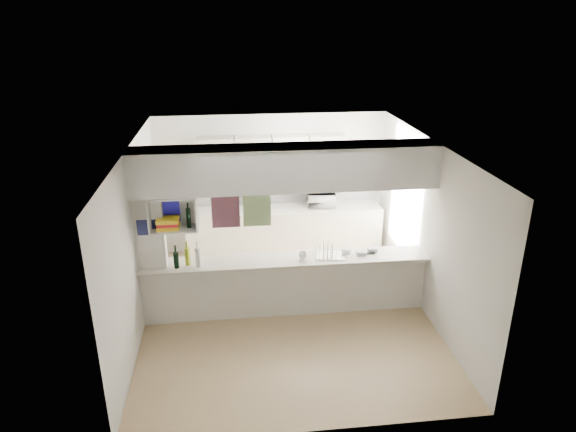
{
  "coord_description": "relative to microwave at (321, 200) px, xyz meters",
  "views": [
    {
      "loc": [
        -0.76,
        -6.69,
        4.25
      ],
      "look_at": [
        0.08,
        0.5,
        1.39
      ],
      "focal_mm": 32.0,
      "sensor_mm": 36.0,
      "label": 1
    }
  ],
  "objects": [
    {
      "name": "cup",
      "position": [
        -0.66,
        -2.12,
        -0.08
      ],
      "size": [
        0.14,
        0.14,
        0.09
      ],
      "primitive_type": "imported",
      "rotation": [
        0.0,
        0.0,
        0.21
      ],
      "color": "white",
      "rests_on": "dish_rack"
    },
    {
      "name": "wall_right",
      "position": [
        1.21,
        -2.09,
        0.24
      ],
      "size": [
        0.0,
        4.8,
        4.8
      ],
      "primitive_type": "plane",
      "rotation": [
        1.57,
        0.0,
        -1.57
      ],
      "color": "silver",
      "rests_on": "floor"
    },
    {
      "name": "ceiling",
      "position": [
        -0.89,
        -2.09,
        1.54
      ],
      "size": [
        4.8,
        4.8,
        0.0
      ],
      "primitive_type": "plane",
      "color": "white",
      "rests_on": "wall_back"
    },
    {
      "name": "knife_block",
      "position": [
        -1.05,
        0.09,
        -0.03
      ],
      "size": [
        0.13,
        0.11,
        0.22
      ],
      "primitive_type": "cube",
      "rotation": [
        0.0,
        0.0,
        -0.27
      ],
      "color": "#4C321A",
      "rests_on": "bench_top"
    },
    {
      "name": "cubby_shelf",
      "position": [
        -2.46,
        -2.15,
        0.65
      ],
      "size": [
        0.65,
        0.35,
        0.5
      ],
      "color": "white",
      "rests_on": "bulkhead"
    },
    {
      "name": "wine_bottles",
      "position": [
        -2.3,
        -2.16,
        -0.0
      ],
      "size": [
        0.38,
        0.16,
        0.38
      ],
      "color": "black",
      "rests_on": "breakfast_bar"
    },
    {
      "name": "bowl",
      "position": [
        0.03,
        0.01,
        0.17
      ],
      "size": [
        0.24,
        0.24,
        0.06
      ],
      "primitive_type": "imported",
      "color": "#120C8D",
      "rests_on": "microwave"
    },
    {
      "name": "plastic_tubs",
      "position": [
        0.19,
        -2.02,
        -0.11
      ],
      "size": [
        0.54,
        0.22,
        0.07
      ],
      "color": "silver",
      "rests_on": "breakfast_bar"
    },
    {
      "name": "servery_partition",
      "position": [
        -1.06,
        -2.09,
        0.6
      ],
      "size": [
        4.2,
        0.5,
        2.6
      ],
      "color": "silver",
      "rests_on": "floor"
    },
    {
      "name": "utensil_jar",
      "position": [
        -1.39,
        0.06,
        -0.06
      ],
      "size": [
        0.11,
        0.11,
        0.15
      ],
      "primitive_type": "cylinder",
      "color": "black",
      "rests_on": "bench_top"
    },
    {
      "name": "kitchen_run",
      "position": [
        -0.73,
        0.05,
        -0.23
      ],
      "size": [
        3.6,
        0.63,
        2.24
      ],
      "color": "beige",
      "rests_on": "floor"
    },
    {
      "name": "microwave",
      "position": [
        0.0,
        0.0,
        0.0
      ],
      "size": [
        0.53,
        0.38,
        0.28
      ],
      "primitive_type": "imported",
      "rotation": [
        0.0,
        0.0,
        3.06
      ],
      "color": "white",
      "rests_on": "bench_top"
    },
    {
      "name": "wall_back",
      "position": [
        -0.89,
        0.31,
        0.24
      ],
      "size": [
        4.2,
        0.0,
        4.2
      ],
      "primitive_type": "plane",
      "rotation": [
        1.57,
        0.0,
        0.0
      ],
      "color": "silver",
      "rests_on": "floor"
    },
    {
      "name": "floor",
      "position": [
        -0.89,
        -2.09,
        -1.06
      ],
      "size": [
        4.8,
        4.8,
        0.0
      ],
      "primitive_type": "plane",
      "color": "tan",
      "rests_on": "ground"
    },
    {
      "name": "wall_left",
      "position": [
        -2.99,
        -2.09,
        0.24
      ],
      "size": [
        0.0,
        4.8,
        4.8
      ],
      "primitive_type": "plane",
      "rotation": [
        1.57,
        0.0,
        1.57
      ],
      "color": "silver",
      "rests_on": "floor"
    },
    {
      "name": "dish_rack",
      "position": [
        -0.23,
        -2.06,
        -0.05
      ],
      "size": [
        0.48,
        0.39,
        0.23
      ],
      "rotation": [
        0.0,
        0.0,
        -0.17
      ],
      "color": "silver",
      "rests_on": "breakfast_bar"
    }
  ]
}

